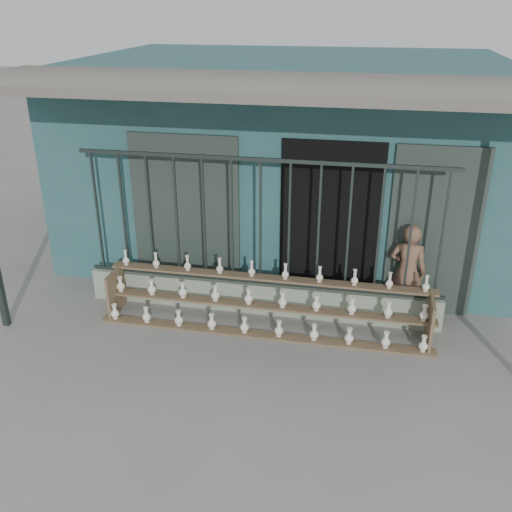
# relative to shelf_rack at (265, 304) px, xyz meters

# --- Properties ---
(ground) EXTENTS (60.00, 60.00, 0.00)m
(ground) POSITION_rel_shelf_rack_xyz_m (-0.15, -0.89, -0.36)
(ground) COLOR slate
(workshop_building) EXTENTS (7.40, 6.60, 3.21)m
(workshop_building) POSITION_rel_shelf_rack_xyz_m (-0.14, 3.34, 1.26)
(workshop_building) COLOR #275154
(workshop_building) RESTS_ON ground
(parapet_wall) EXTENTS (5.00, 0.20, 0.45)m
(parapet_wall) POSITION_rel_shelf_rack_xyz_m (-0.15, 0.41, -0.13)
(parapet_wall) COLOR gray
(parapet_wall) RESTS_ON ground
(security_fence) EXTENTS (5.00, 0.04, 1.80)m
(security_fence) POSITION_rel_shelf_rack_xyz_m (-0.15, 0.41, 0.99)
(security_fence) COLOR #283330
(security_fence) RESTS_ON parapet_wall
(shelf_rack) EXTENTS (4.50, 0.68, 0.85)m
(shelf_rack) POSITION_rel_shelf_rack_xyz_m (0.00, 0.00, 0.00)
(shelf_rack) COLOR brown
(shelf_rack) RESTS_ON ground
(elderly_woman) EXTENTS (0.55, 0.40, 1.39)m
(elderly_woman) POSITION_rel_shelf_rack_xyz_m (1.85, 0.68, 0.34)
(elderly_woman) COLOR brown
(elderly_woman) RESTS_ON ground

